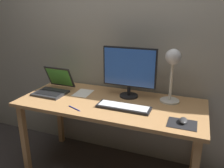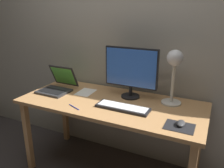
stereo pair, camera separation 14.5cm
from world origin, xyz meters
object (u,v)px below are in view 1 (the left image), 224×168
object	(u,v)px
mouse	(183,121)
pen	(74,108)
laptop	(55,85)
desk_lamp	(173,65)
monitor	(129,70)
keyboard_main	(124,107)

from	to	relation	value
mouse	pen	distance (m)	0.84
pen	laptop	bearing A→B (deg)	143.00
desk_lamp	pen	xyz separation A→B (m)	(-0.70, -0.43, -0.32)
monitor	mouse	size ratio (longest dim) A/B	5.04
laptop	mouse	xyz separation A→B (m)	(1.22, -0.22, -0.04)
monitor	pen	distance (m)	0.59
monitor	pen	xyz separation A→B (m)	(-0.33, -0.41, -0.25)
monitor	laptop	xyz separation A→B (m)	(-0.71, -0.13, -0.19)
keyboard_main	mouse	xyz separation A→B (m)	(0.47, -0.08, 0.01)
keyboard_main	pen	xyz separation A→B (m)	(-0.37, -0.15, -0.01)
desk_lamp	pen	distance (m)	0.88
laptop	mouse	distance (m)	1.24
monitor	keyboard_main	bearing A→B (deg)	-81.94
desk_lamp	pen	bearing A→B (deg)	-148.33
pen	mouse	bearing A→B (deg)	4.50
laptop	desk_lamp	world-z (taller)	desk_lamp
keyboard_main	pen	world-z (taller)	keyboard_main
keyboard_main	desk_lamp	xyz separation A→B (m)	(0.33, 0.28, 0.31)
laptop	desk_lamp	bearing A→B (deg)	7.78
laptop	monitor	bearing A→B (deg)	10.50
monitor	desk_lamp	xyz separation A→B (m)	(0.37, 0.02, 0.07)
monitor	mouse	xyz separation A→B (m)	(0.51, -0.35, -0.24)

